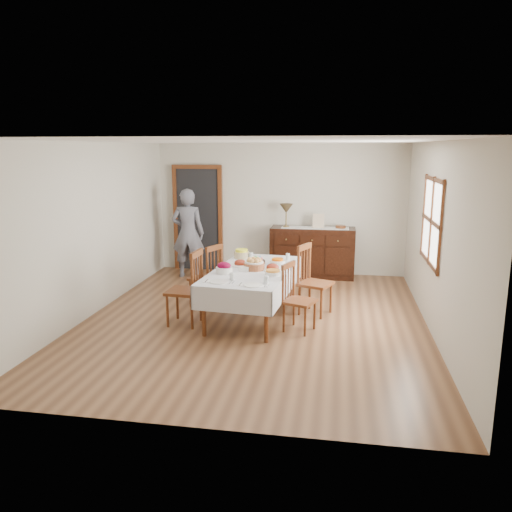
% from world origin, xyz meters
% --- Properties ---
extents(ground, '(6.00, 6.00, 0.00)m').
position_xyz_m(ground, '(0.00, 0.00, 0.00)').
color(ground, brown).
extents(room_shell, '(5.02, 6.02, 2.65)m').
position_xyz_m(room_shell, '(-0.15, 0.42, 1.64)').
color(room_shell, white).
rests_on(room_shell, ground).
extents(dining_table, '(1.30, 2.26, 0.74)m').
position_xyz_m(dining_table, '(-0.05, 0.10, 0.65)').
color(dining_table, '#BBBBBF').
rests_on(dining_table, ground).
extents(chair_left_near, '(0.49, 0.49, 1.10)m').
position_xyz_m(chair_left_near, '(-0.92, -0.35, 0.55)').
color(chair_left_near, '#5A2B13').
rests_on(chair_left_near, ground).
extents(chair_left_far, '(0.56, 0.56, 1.02)m').
position_xyz_m(chair_left_far, '(-0.85, 0.51, 0.52)').
color(chair_left_far, '#5A2B13').
rests_on(chair_left_far, ground).
extents(chair_right_near, '(0.51, 0.51, 0.96)m').
position_xyz_m(chair_right_near, '(0.64, -0.33, 0.48)').
color(chair_right_near, '#5A2B13').
rests_on(chair_right_near, ground).
extents(chair_right_far, '(0.58, 0.58, 1.08)m').
position_xyz_m(chair_right_far, '(0.82, 0.44, 0.54)').
color(chair_right_far, '#5A2B13').
rests_on(chair_right_far, ground).
extents(sideboard, '(1.64, 0.59, 0.98)m').
position_xyz_m(sideboard, '(0.69, 2.72, 0.49)').
color(sideboard, black).
rests_on(sideboard, ground).
extents(person, '(0.62, 0.43, 1.87)m').
position_xyz_m(person, '(-1.72, 2.29, 0.93)').
color(person, slate).
rests_on(person, ground).
extents(bread_basket, '(0.31, 0.31, 0.18)m').
position_xyz_m(bread_basket, '(-0.03, 0.09, 0.82)').
color(bread_basket, brown).
rests_on(bread_basket, dining_table).
extents(egg_basket, '(0.25, 0.25, 0.11)m').
position_xyz_m(egg_basket, '(-0.05, 0.49, 0.78)').
color(egg_basket, black).
rests_on(egg_basket, dining_table).
extents(ham_platter_a, '(0.31, 0.31, 0.11)m').
position_xyz_m(ham_platter_a, '(-0.28, 0.32, 0.77)').
color(ham_platter_a, white).
rests_on(ham_platter_a, dining_table).
extents(ham_platter_b, '(0.33, 0.33, 0.11)m').
position_xyz_m(ham_platter_b, '(0.24, 0.13, 0.77)').
color(ham_platter_b, white).
rests_on(ham_platter_b, dining_table).
extents(beet_bowl, '(0.24, 0.24, 0.16)m').
position_xyz_m(beet_bowl, '(-0.42, -0.19, 0.82)').
color(beet_bowl, white).
rests_on(beet_bowl, dining_table).
extents(carrot_bowl, '(0.24, 0.24, 0.09)m').
position_xyz_m(carrot_bowl, '(0.27, 0.50, 0.78)').
color(carrot_bowl, white).
rests_on(carrot_bowl, dining_table).
extents(pineapple_bowl, '(0.24, 0.24, 0.15)m').
position_xyz_m(pineapple_bowl, '(-0.36, 0.83, 0.81)').
color(pineapple_bowl, tan).
rests_on(pineapple_bowl, dining_table).
extents(casserole_dish, '(0.23, 0.23, 0.08)m').
position_xyz_m(casserole_dish, '(0.29, -0.19, 0.78)').
color(casserole_dish, white).
rests_on(casserole_dish, dining_table).
extents(butter_dish, '(0.15, 0.10, 0.07)m').
position_xyz_m(butter_dish, '(-0.15, -0.04, 0.78)').
color(butter_dish, white).
rests_on(butter_dish, dining_table).
extents(setting_left, '(0.43, 0.31, 0.10)m').
position_xyz_m(setting_left, '(-0.33, -0.63, 0.77)').
color(setting_left, white).
rests_on(setting_left, dining_table).
extents(setting_right, '(0.43, 0.31, 0.10)m').
position_xyz_m(setting_right, '(0.15, -0.72, 0.77)').
color(setting_right, white).
rests_on(setting_right, dining_table).
extents(glass_far_a, '(0.07, 0.07, 0.10)m').
position_xyz_m(glass_far_a, '(-0.20, 0.82, 0.79)').
color(glass_far_a, silver).
rests_on(glass_far_a, dining_table).
extents(glass_far_b, '(0.06, 0.06, 0.11)m').
position_xyz_m(glass_far_b, '(0.40, 0.80, 0.80)').
color(glass_far_b, silver).
rests_on(glass_far_b, dining_table).
extents(runner, '(1.30, 0.35, 0.01)m').
position_xyz_m(runner, '(0.73, 2.69, 0.99)').
color(runner, silver).
rests_on(runner, sideboard).
extents(table_lamp, '(0.26, 0.26, 0.46)m').
position_xyz_m(table_lamp, '(0.16, 2.68, 1.34)').
color(table_lamp, brown).
rests_on(table_lamp, sideboard).
extents(picture_frame, '(0.22, 0.08, 0.28)m').
position_xyz_m(picture_frame, '(0.79, 2.67, 1.12)').
color(picture_frame, tan).
rests_on(picture_frame, sideboard).
extents(deco_bowl, '(0.20, 0.20, 0.06)m').
position_xyz_m(deco_bowl, '(1.22, 2.69, 1.01)').
color(deco_bowl, '#5A2B13').
rests_on(deco_bowl, sideboard).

